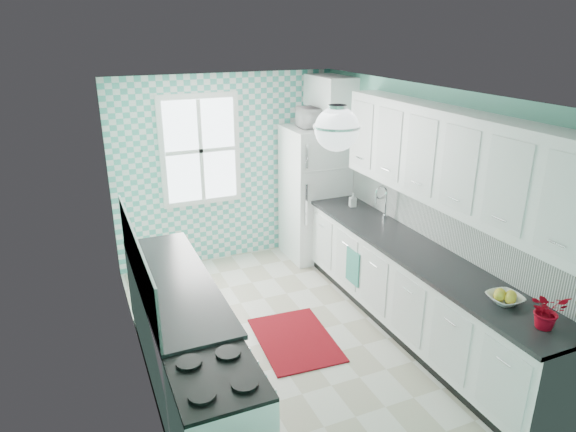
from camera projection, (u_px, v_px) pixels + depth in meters
name	position (u px, v px, depth m)	size (l,w,h in m)	color
floor	(293.00, 337.00, 5.38)	(3.00, 4.40, 0.02)	beige
ceiling	(294.00, 92.00, 4.50)	(3.00, 4.40, 0.02)	white
wall_back	(227.00, 169.00, 6.84)	(3.00, 0.02, 2.50)	#71CBB1
wall_front	(444.00, 351.00, 3.04)	(3.00, 0.02, 2.50)	#71CBB1
wall_left	(132.00, 251.00, 4.38)	(0.02, 4.40, 2.50)	#71CBB1
wall_right	(422.00, 205.00, 5.50)	(0.02, 4.40, 2.50)	#71CBB1
accent_wall	(227.00, 170.00, 6.82)	(3.00, 0.01, 2.50)	#51B8A7
window	(200.00, 150.00, 6.56)	(1.04, 0.05, 1.44)	white
backsplash_right	(444.00, 222.00, 5.16)	(0.02, 3.60, 0.51)	white
backsplash_left	(137.00, 260.00, 4.34)	(0.02, 2.15, 0.51)	white
upper_cabinets_right	(454.00, 160.00, 4.69)	(0.33, 3.20, 0.90)	white
upper_cabinet_fridge	(328.00, 91.00, 6.64)	(0.40, 0.74, 0.40)	white
ceiling_light	(337.00, 129.00, 3.87)	(0.34, 0.34, 0.35)	silver
base_cabinets_right	(414.00, 293.00, 5.32)	(0.60, 3.60, 0.90)	white
countertop_right	(417.00, 252.00, 5.15)	(0.63, 3.60, 0.04)	black
base_cabinets_left	(177.00, 328.00, 4.71)	(0.60, 2.15, 0.90)	white
countertop_left	(175.00, 282.00, 4.55)	(0.63, 2.15, 0.04)	black
fridge	(315.00, 193.00, 6.99)	(0.79, 0.78, 1.81)	white
stove	(219.00, 428.00, 3.51)	(0.60, 0.75, 0.90)	silver
sink	(372.00, 221.00, 5.91)	(0.51, 0.43, 0.53)	silver
rug	(295.00, 340.00, 5.30)	(0.74, 1.05, 0.02)	maroon
dish_towel	(353.00, 267.00, 5.82)	(0.02, 0.27, 0.41)	#5EB1B1
fruit_bowl	(505.00, 299.00, 4.16)	(0.27, 0.27, 0.07)	silver
potted_plant	(547.00, 310.00, 3.78)	(0.26, 0.22, 0.29)	#A71F2B
soap_bottle	(353.00, 200.00, 6.34)	(0.08, 0.08, 0.17)	#8BA1B6
microwave	(317.00, 117.00, 6.63)	(0.47, 0.32, 0.26)	white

